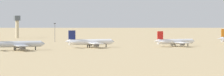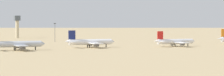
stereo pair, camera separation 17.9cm
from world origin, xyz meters
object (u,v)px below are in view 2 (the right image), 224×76
object	(u,v)px
control_tower	(17,24)
parked_jet_orange_2	(17,44)
light_pole_west	(55,31)
parked_jet_red_4	(175,42)
parked_jet_navy_3	(90,42)

from	to	relation	value
control_tower	parked_jet_orange_2	bearing A→B (deg)	-104.30
parked_jet_orange_2	control_tower	distance (m)	197.03
light_pole_west	control_tower	bearing A→B (deg)	94.42
light_pole_west	parked_jet_red_4	bearing A→B (deg)	-62.06
parked_jet_navy_3	parked_jet_red_4	xyz separation A→B (m)	(57.19, -10.93, -0.27)
parked_jet_orange_2	light_pole_west	size ratio (longest dim) A/B	2.33
parked_jet_navy_3	control_tower	size ratio (longest dim) A/B	1.63
parked_jet_red_4	light_pole_west	world-z (taller)	light_pole_west
parked_jet_navy_3	parked_jet_red_4	bearing A→B (deg)	-7.75
parked_jet_red_4	control_tower	size ratio (longest dim) A/B	1.51
parked_jet_orange_2	light_pole_west	bearing A→B (deg)	63.46
parked_jet_orange_2	parked_jet_red_4	distance (m)	108.27
control_tower	light_pole_west	distance (m)	93.04
parked_jet_orange_2	light_pole_west	distance (m)	112.91
parked_jet_red_4	parked_jet_orange_2	bearing A→B (deg)	178.50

